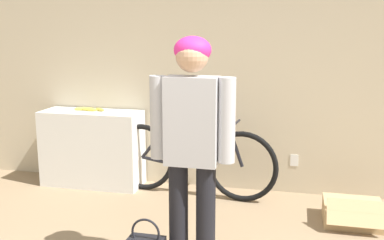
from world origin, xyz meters
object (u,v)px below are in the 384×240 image
person (192,136)px  banana (90,109)px  bicycle (190,160)px  cardboard_box (353,213)px

person → banana: 2.16m
person → bicycle: person is taller
bicycle → person: bearing=-70.9°
banana → cardboard_box: banana is taller
person → banana: (-1.50, 1.55, -0.14)m
cardboard_box → banana: bearing=170.7°
bicycle → cardboard_box: 1.61m
banana → cardboard_box: (2.69, -0.44, -0.74)m
person → cardboard_box: bearing=43.4°
person → bicycle: size_ratio=0.92×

